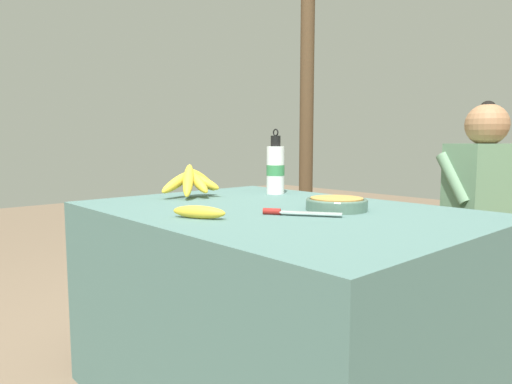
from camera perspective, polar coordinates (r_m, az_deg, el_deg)
name	(u,v)px	position (r m, az deg, el deg)	size (l,w,h in m)	color
market_counter	(276,308)	(1.65, 2.50, -14.26)	(1.32, 0.96, 0.70)	#4C706B
banana_bunch_ripe	(193,181)	(1.87, -7.93, 1.37)	(0.16, 0.28, 0.15)	#4C381E
serving_bowl	(337,203)	(1.54, 10.04, -1.39)	(0.20, 0.20, 0.04)	#4C6B5B
water_bottle	(275,169)	(1.99, 2.45, 2.95)	(0.08, 0.08, 0.28)	white
loose_banana_front	(199,212)	(1.36, -7.15, -2.50)	(0.17, 0.11, 0.04)	gold
knife	(291,212)	(1.41, 4.37, -2.53)	(0.22, 0.15, 0.02)	#BCBCC1
wooden_bench	(439,250)	(2.60, 21.90, -6.73)	(1.30, 0.32, 0.45)	brown
seated_vendor	(475,199)	(2.46, 25.65, -0.75)	(0.46, 0.43, 1.12)	#564C60
banana_bunch_green	(384,216)	(2.72, 15.73, -2.86)	(0.15, 0.27, 0.13)	#4C381E
support_post_near	(307,95)	(3.50, 6.37, 11.90)	(0.10, 0.10, 2.55)	#4C3823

